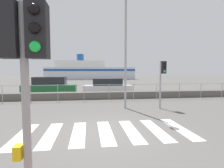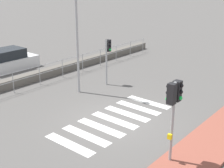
% 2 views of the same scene
% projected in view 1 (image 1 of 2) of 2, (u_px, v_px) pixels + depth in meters
% --- Properties ---
extents(ground_plane, '(160.00, 160.00, 0.00)m').
position_uv_depth(ground_plane, '(105.00, 132.00, 5.98)').
color(ground_plane, '#565451').
extents(crosswalk, '(5.85, 2.40, 0.01)m').
position_uv_depth(crosswalk, '(105.00, 132.00, 5.98)').
color(crosswalk, silver).
rests_on(crosswalk, ground_plane).
extents(seawall, '(25.41, 0.55, 0.51)m').
position_uv_depth(seawall, '(96.00, 96.00, 13.10)').
color(seawall, '#605B54').
rests_on(seawall, ground_plane).
extents(harbor_fence, '(22.91, 0.04, 1.20)m').
position_uv_depth(harbor_fence, '(97.00, 90.00, 12.20)').
color(harbor_fence, '#9EA0A3').
rests_on(harbor_fence, ground_plane).
extents(traffic_light_near, '(0.58, 0.41, 2.92)m').
position_uv_depth(traffic_light_near, '(24.00, 55.00, 2.14)').
color(traffic_light_near, '#9EA0A3').
rests_on(traffic_light_near, ground_plane).
extents(traffic_light_far, '(0.34, 0.32, 2.63)m').
position_uv_depth(traffic_light_far, '(162.00, 74.00, 9.65)').
color(traffic_light_far, '#9EA0A3').
rests_on(traffic_light_far, ground_plane).
extents(streetlamp, '(0.32, 1.12, 6.08)m').
position_uv_depth(streetlamp, '(126.00, 40.00, 9.40)').
color(streetlamp, '#9EA0A3').
rests_on(streetlamp, ground_plane).
extents(ferry_boat, '(22.17, 7.92, 6.53)m').
position_uv_depth(ferry_boat, '(89.00, 71.00, 46.26)').
color(ferry_boat, silver).
rests_on(ferry_boat, ground_plane).
extents(parked_car_green, '(4.60, 1.88, 1.57)m').
position_uv_depth(parked_car_green, '(50.00, 87.00, 15.82)').
color(parked_car_green, '#1E6633').
rests_on(parked_car_green, ground_plane).
extents(parked_car_white, '(4.50, 1.83, 1.41)m').
position_uv_depth(parked_car_white, '(107.00, 87.00, 16.52)').
color(parked_car_white, silver).
rests_on(parked_car_white, ground_plane).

